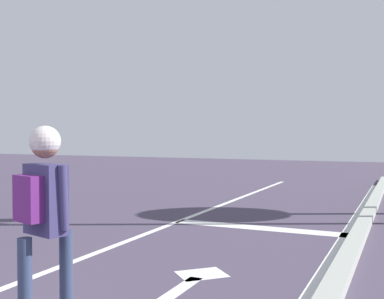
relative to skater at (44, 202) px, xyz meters
The scene contains 8 objects.
lane_line_center 4.04m from the skater, 110.53° to the left, with size 0.12×20.00×0.01m, color silver.
lane_line_curbside 4.16m from the skater, 64.98° to the left, with size 0.12×20.00×0.01m, color silver.
stop_bar 5.37m from the skater, 87.36° to the left, with size 3.20×0.40×0.01m, color silver.
lane_arrow_stem 1.84m from the skater, 73.93° to the left, with size 0.16×1.40×0.01m, color silver.
lane_arrow_head 2.55m from the skater, 79.85° to the left, with size 0.56×0.44×0.01m, color silver.
curb_strip 4.25m from the skater, 61.83° to the left, with size 0.24×24.00×0.14m, color #A1A59C.
skater is the anchor object (origin of this frame).
traffic_signal_mast 7.51m from the skater, 79.03° to the left, with size 4.37×0.34×5.77m.
Camera 1 is at (3.77, -0.54, 1.67)m, focal length 44.25 mm.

